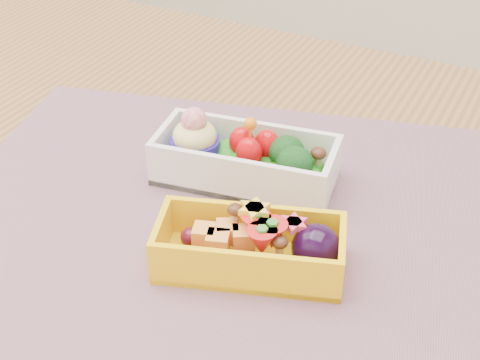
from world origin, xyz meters
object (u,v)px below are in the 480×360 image
at_px(bento_white, 245,159).
at_px(bento_yellow, 254,246).
at_px(table, 207,270).
at_px(placemat, 230,215).

relative_size(bento_white, bento_yellow, 1.10).
xyz_separation_m(table, placemat, (0.04, -0.02, 0.10)).
bearing_deg(bento_yellow, placemat, 114.03).
distance_m(placemat, bento_yellow, 0.08).
xyz_separation_m(table, bento_yellow, (0.09, -0.08, 0.12)).
bearing_deg(bento_white, bento_yellow, -68.91).
distance_m(placemat, bento_white, 0.06).
bearing_deg(bento_yellow, bento_white, 101.58).
distance_m(table, bento_white, 0.13).
bearing_deg(bento_white, table, -135.66).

